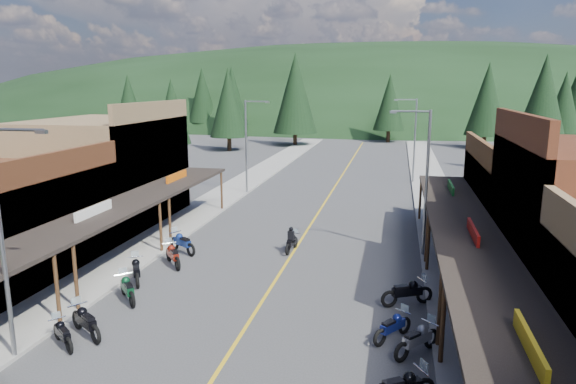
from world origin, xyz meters
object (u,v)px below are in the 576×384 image
Objects in this scene: bike_west_5 at (63,333)px; bike_west_8 at (136,269)px; streetlight_3 at (413,137)px; pine_4 at (487,99)px; pine_2 at (295,93)px; bike_east_6 at (417,338)px; shop_west_3 at (107,171)px; pine_8 at (172,112)px; pine_0 at (129,101)px; bike_east_8 at (407,291)px; bike_east_7 at (393,325)px; pedestrian_east_b at (441,219)px; bike_west_6 at (86,320)px; shop_east_3 at (542,204)px; pine_3 at (389,102)px; pine_7 at (202,95)px; bike_west_7 at (127,288)px; rider_on_bike at (292,241)px; bike_west_9 at (173,254)px; pine_9 at (563,110)px; pine_1 at (232,96)px; shop_west_2 at (5,221)px; pine_10 at (228,103)px; bike_west_10 at (182,242)px; streetlight_1 at (248,142)px; streetlight_0 at (4,235)px; pine_11 at (543,105)px; streetlight_2 at (424,177)px.

bike_west_5 is 6.24m from bike_west_8.
pine_4 reaches higher than streetlight_3.
pine_2 reaches higher than bike_east_6.
shop_west_3 is 1.09× the size of pine_8.
pine_0 is 4.75× the size of bike_east_8.
pedestrian_east_b is (2.79, 14.80, 0.39)m from bike_east_7.
pine_8 is 4.32× the size of bike_east_8.
pine_0 reaches higher than bike_west_6.
pine_8 reaches higher than shop_east_3.
pine_3 is 69.14m from bike_east_6.
pine_7 is 81.43m from bike_west_7.
shop_west_3 is 57.59m from pine_3.
rider_on_bike is (-5.72, 9.30, 0.02)m from bike_east_7.
pine_3 is 4.85× the size of bike_west_9.
rider_on_bike is at bearing -122.65° from pine_9.
pine_1 reaches higher than bike_west_7.
shop_west_3 is at bearing 63.60° from bike_west_5.
pine_8 is (-8.25, 38.30, 3.44)m from shop_west_2.
pine_0 is 78.75m from bike_east_7.
bike_east_8 is (12.60, -0.02, 0.02)m from bike_west_8.
rider_on_bike is (5.51, 11.40, -0.05)m from bike_west_6.
pine_8 is 4.36× the size of bike_west_6.
shop_west_3 is 6.62× the size of pedestrian_east_b.
pine_10 is at bearing 61.47° from bike_west_7.
pedestrian_east_b is at bearing 163.76° from shop_east_3.
pine_1 is 79.23m from bike_east_6.
bike_east_8 is at bearing -52.75° from pine_0.
bike_west_10 reaches higher than bike_west_7.
pine_4 is at bearing 141.67° from bike_east_8.
pine_8 is 4.31× the size of bike_west_10.
bike_west_10 is (7.70, 4.13, -1.87)m from shop_west_2.
pine_9 is 53.54m from bike_west_8.
pine_3 is (17.78, 54.70, 2.96)m from shop_west_3.
pine_3 reaches higher than bike_west_5.
streetlight_1 is at bearing -57.32° from pedestrian_east_b.
bike_east_8 is at bearing 29.11° from streetlight_0.
pine_8 is at bearing 141.25° from shop_east_3.
shop_east_3 is 14.55m from rider_on_bike.
pine_2 is at bearing 85.37° from shop_west_3.
streetlight_0 is 6.58m from bike_west_7.
bike_west_9 is 12.09m from bike_east_8.
bike_west_10 is 16.07m from pedestrian_east_b.
pine_11 reaches higher than pine_9.
bike_west_10 is at bearing -170.53° from streetlight_2.
pedestrian_east_b is at bearing -85.27° from pine_3.
bike_west_7 is at bearing -148.18° from shop_east_3.
bike_west_7 is (1.22, 5.21, -3.83)m from streetlight_0.
pedestrian_east_b is (-9.61, -47.14, -6.26)m from pine_4.
pine_0 is at bearing 178.03° from pine_4.
bike_west_6 is 1.03× the size of bike_west_7.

